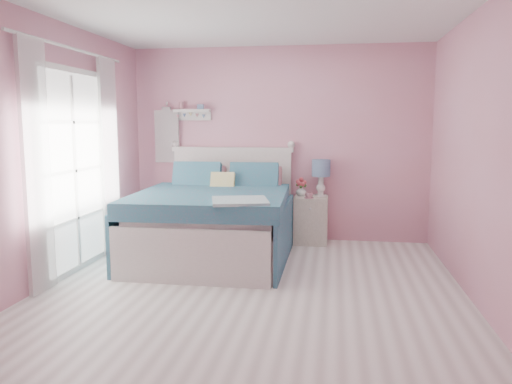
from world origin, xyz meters
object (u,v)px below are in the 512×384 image
(vase, at_px, (301,191))
(teacup, at_px, (309,195))
(bed, at_px, (215,222))
(nightstand, at_px, (311,220))
(table_lamp, at_px, (321,171))

(vase, xyz_separation_m, teacup, (0.11, -0.19, -0.03))
(bed, distance_m, vase, 1.33)
(nightstand, xyz_separation_m, teacup, (-0.02, -0.15, 0.35))
(table_lamp, bearing_deg, bed, -142.76)
(vase, distance_m, teacup, 0.22)
(vase, height_order, teacup, vase)
(bed, relative_size, table_lamp, 4.56)
(nightstand, distance_m, table_lamp, 0.66)
(bed, height_order, vase, bed)
(nightstand, bearing_deg, table_lamp, 31.10)
(nightstand, relative_size, teacup, 6.60)
(nightstand, height_order, table_lamp, table_lamp)
(nightstand, bearing_deg, teacup, -98.40)
(teacup, bearing_deg, nightstand, 81.60)
(table_lamp, distance_m, teacup, 0.40)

